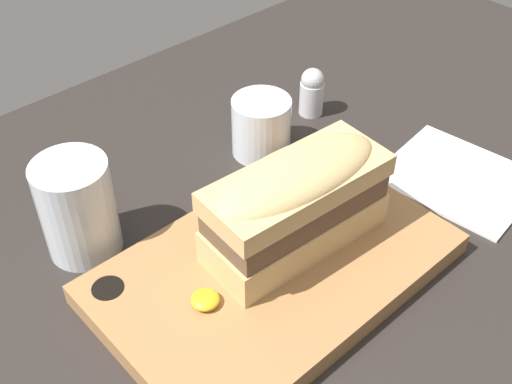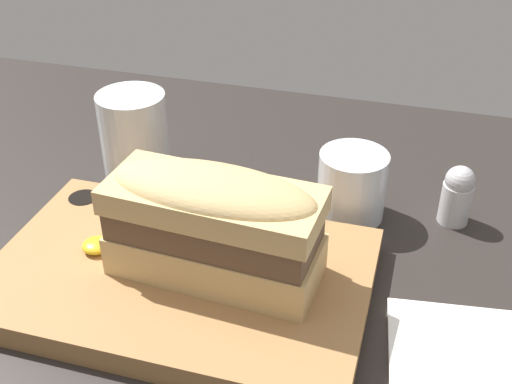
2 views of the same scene
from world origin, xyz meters
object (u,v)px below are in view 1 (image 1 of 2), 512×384
Objects in this scene: wine_glass at (261,129)px; salt_shaker at (312,91)px; water_glass at (79,213)px; napkin at (455,176)px; sandwich at (296,200)px; serving_board at (273,268)px.

wine_glass is 10.97cm from salt_shaker.
water_glass is at bearing 179.52° from wine_glass.
water_glass reaches higher than wine_glass.
napkin is 21.70cm from salt_shaker.
wine_glass is (9.84, 15.66, -4.61)cm from sandwich.
salt_shaker is at bearing 97.39° from napkin.
napkin is at bearing -55.11° from wine_glass.
napkin is at bearing -9.25° from sandwich.
serving_board is at bearing 173.05° from napkin.
sandwich reaches higher than water_glass.
wine_glass reaches higher than salt_shaker.
water_glass is at bearing 133.67° from sandwich.
wine_glass is at bearing -170.49° from salt_shaker.
serving_board is 27.08cm from napkin.
serving_board is 21.06cm from wine_glass.
sandwich reaches higher than napkin.
salt_shaker is (-2.76, 21.29, 3.15)cm from napkin.
sandwich is at bearing 8.93° from serving_board.
salt_shaker is at bearing 36.77° from serving_board.
water_glass is at bearing 152.96° from napkin.
napkin is at bearing -82.61° from salt_shaker.
serving_board is 3.18× the size of water_glass.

